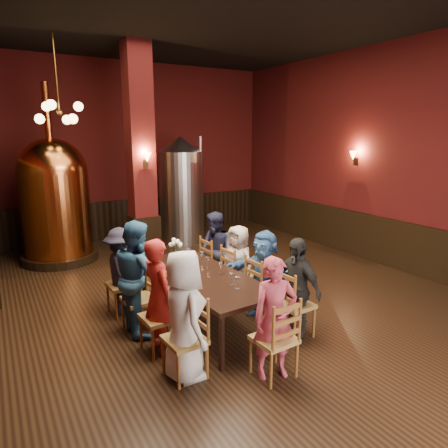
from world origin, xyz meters
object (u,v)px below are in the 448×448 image
steel_vessel (181,190)px  rose_vase (176,246)px  person_0 (184,315)px  person_1 (158,296)px  person_2 (138,277)px  copper_kettle (55,199)px  dining_table (203,279)px

steel_vessel → rose_vase: bearing=-115.8°
person_0 → person_1: size_ratio=1.01×
person_2 → rose_vase: bearing=-55.6°
person_0 → steel_vessel: steel_vessel is taller
person_1 → rose_vase: person_1 is taller
person_1 → copper_kettle: size_ratio=0.40×
person_1 → copper_kettle: 4.68m
copper_kettle → rose_vase: copper_kettle is taller
copper_kettle → rose_vase: (1.27, -3.42, -0.37)m
rose_vase → person_0: bearing=-111.5°
person_0 → copper_kettle: size_ratio=0.40×
person_0 → rose_vase: (0.73, 1.86, 0.24)m
person_0 → copper_kettle: (-0.54, 5.28, 0.61)m
dining_table → rose_vase: rose_vase is taller
rose_vase → person_1: bearing=-123.0°
dining_table → copper_kettle: 4.49m
person_0 → copper_kettle: copper_kettle is taller
person_2 → dining_table: bearing=-106.6°
steel_vessel → rose_vase: (-1.69, -3.49, -0.34)m
dining_table → steel_vessel: steel_vessel is taller
person_1 → copper_kettle: bearing=-0.6°
dining_table → person_0: (-0.79, -1.05, 0.06)m
person_1 → rose_vase: (0.77, 1.19, 0.24)m
dining_table → person_2: 0.92m
person_0 → person_2: 1.33m
person_2 → copper_kettle: 4.02m
person_0 → rose_vase: bearing=-19.0°
copper_kettle → rose_vase: size_ratio=10.32×
copper_kettle → steel_vessel: 2.96m
rose_vase → copper_kettle: bearing=110.4°
person_1 → person_2: bearing=-3.4°
person_1 → rose_vase: bearing=-39.7°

